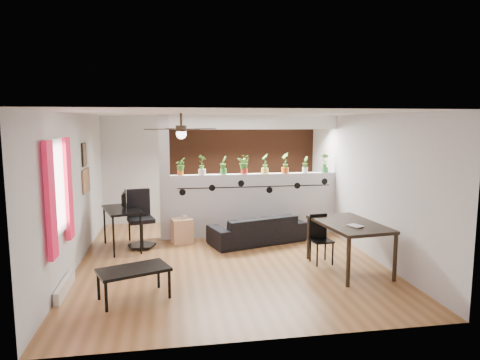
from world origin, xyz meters
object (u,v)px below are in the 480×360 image
at_px(sofa, 257,229).
at_px(cup, 184,217).
at_px(computer_desk, 121,212).
at_px(potted_plant_5, 285,162).
at_px(potted_plant_3, 244,164).
at_px(potted_plant_6, 305,164).
at_px(office_chair, 140,222).
at_px(potted_plant_7, 325,162).
at_px(cube_shelf, 182,231).
at_px(potted_plant_0, 180,166).
at_px(dining_table, 349,228).
at_px(ceiling_fan, 181,131).
at_px(potted_plant_4, 265,163).
at_px(folding_chair, 320,234).
at_px(potted_plant_1, 202,164).
at_px(potted_plant_2, 223,165).
at_px(coffee_table, 134,272).

height_order(sofa, cup, cup).
bearing_deg(sofa, computer_desk, -16.98).
bearing_deg(cup, potted_plant_5, 9.07).
xyz_separation_m(potted_plant_3, potted_plant_5, (0.90, 0.00, 0.02)).
xyz_separation_m(potted_plant_6, office_chair, (-3.52, -0.53, -1.05)).
height_order(potted_plant_3, potted_plant_7, potted_plant_7).
height_order(sofa, cube_shelf, sofa).
xyz_separation_m(potted_plant_0, dining_table, (2.70, -2.42, -0.83)).
distance_m(potted_plant_7, computer_desk, 4.45).
xyz_separation_m(ceiling_fan, potted_plant_4, (1.83, 1.80, -0.74)).
xyz_separation_m(potted_plant_7, office_chair, (-3.97, -0.53, -1.08)).
height_order(potted_plant_4, potted_plant_7, potted_plant_7).
distance_m(cube_shelf, office_chair, 0.87).
xyz_separation_m(office_chair, folding_chair, (3.16, -1.46, 0.01)).
height_order(sofa, folding_chair, folding_chair).
distance_m(potted_plant_1, cup, 1.17).
distance_m(cup, computer_desk, 1.25).
xyz_separation_m(potted_plant_2, cube_shelf, (-0.90, -0.35, -1.31)).
bearing_deg(potted_plant_0, sofa, -21.43).
distance_m(potted_plant_3, cup, 1.70).
height_order(computer_desk, dining_table, dining_table).
relative_size(potted_plant_6, cube_shelf, 0.72).
bearing_deg(ceiling_fan, office_chair, 121.98).
relative_size(office_chair, folding_chair, 1.32).
bearing_deg(computer_desk, office_chair, 8.44).
height_order(cup, folding_chair, folding_chair).
distance_m(cup, folding_chair, 2.83).
height_order(potted_plant_6, sofa, potted_plant_6).
bearing_deg(potted_plant_1, office_chair, -157.26).
height_order(cup, computer_desk, computer_desk).
bearing_deg(sofa, folding_chair, 104.16).
xyz_separation_m(cube_shelf, office_chair, (-0.81, -0.18, 0.24)).
bearing_deg(dining_table, cup, 141.99).
xyz_separation_m(potted_plant_4, cube_shelf, (-1.81, -0.35, -1.33)).
relative_size(potted_plant_0, folding_chair, 0.42).
distance_m(ceiling_fan, sofa, 2.83).
distance_m(potted_plant_4, sofa, 1.46).
height_order(potted_plant_7, coffee_table, potted_plant_7).
bearing_deg(cube_shelf, potted_plant_1, 26.20).
bearing_deg(potted_plant_6, dining_table, -90.21).
distance_m(ceiling_fan, folding_chair, 2.99).
bearing_deg(ceiling_fan, computer_desk, 133.24).
height_order(ceiling_fan, folding_chair, ceiling_fan).
distance_m(potted_plant_5, folding_chair, 2.27).
height_order(potted_plant_5, folding_chair, potted_plant_5).
distance_m(potted_plant_2, dining_table, 3.13).
bearing_deg(potted_plant_6, cup, -172.45).
bearing_deg(cup, folding_chair, -35.41).
relative_size(ceiling_fan, sofa, 0.64).
distance_m(potted_plant_7, dining_table, 2.61).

